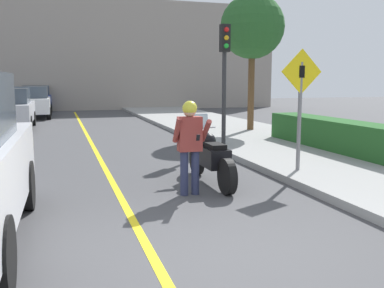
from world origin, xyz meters
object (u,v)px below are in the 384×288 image
object	(u,v)px
crossing_sign	(300,98)
parked_car_silver	(9,109)
street_tree	(252,27)
parked_car_white	(32,102)
motorcycle	(210,157)
person_biker	(190,138)
parked_car_blue	(37,98)
traffic_light	(225,61)

from	to	relation	value
crossing_sign	parked_car_silver	size ratio (longest dim) A/B	0.59
street_tree	crossing_sign	bearing A→B (deg)	-107.38
crossing_sign	parked_car_white	world-z (taller)	crossing_sign
motorcycle	parked_car_silver	xyz separation A→B (m)	(-4.72, 11.23, 0.34)
motorcycle	parked_car_white	size ratio (longest dim) A/B	0.56
motorcycle	crossing_sign	size ratio (longest dim) A/B	0.96
person_biker	parked_car_blue	distance (m)	23.27
crossing_sign	traffic_light	size ratio (longest dim) A/B	0.73
traffic_light	parked_car_silver	xyz separation A→B (m)	(-6.49, 7.44, -1.67)
street_tree	person_biker	bearing A→B (deg)	-121.57
traffic_light	street_tree	world-z (taller)	street_tree
motorcycle	person_biker	world-z (taller)	person_biker
parked_car_blue	crossing_sign	bearing A→B (deg)	-74.85
traffic_light	street_tree	xyz separation A→B (m)	(2.37, 3.29, 1.40)
person_biker	traffic_light	distance (m)	5.30
crossing_sign	street_tree	distance (m)	7.75
motorcycle	crossing_sign	distance (m)	2.23
crossing_sign	traffic_light	distance (m)	3.89
parked_car_white	motorcycle	bearing A→B (deg)	-76.24
parked_car_white	crossing_sign	bearing A→B (deg)	-70.21
person_biker	crossing_sign	bearing A→B (deg)	15.21
person_biker	crossing_sign	xyz separation A→B (m)	(2.56, 0.70, 0.64)
parked_car_silver	parked_car_white	distance (m)	5.59
parked_car_silver	parked_car_white	size ratio (longest dim) A/B	1.00
motorcycle	street_tree	distance (m)	8.88
motorcycle	traffic_light	bearing A→B (deg)	64.94
motorcycle	person_biker	size ratio (longest dim) A/B	1.44
street_tree	parked_car_white	world-z (taller)	street_tree
parked_car_white	parked_car_blue	distance (m)	5.54
parked_car_white	person_biker	bearing A→B (deg)	-78.73
person_biker	street_tree	distance (m)	9.57
parked_car_silver	parked_car_blue	bearing A→B (deg)	86.87
traffic_light	street_tree	distance (m)	4.29
motorcycle	parked_car_blue	distance (m)	22.69
person_biker	parked_car_silver	bearing A→B (deg)	108.93
traffic_light	parked_car_white	size ratio (longest dim) A/B	0.81
person_biker	parked_car_silver	distance (m)	12.60
traffic_light	parked_car_blue	xyz separation A→B (m)	(-5.88, 18.53, -1.67)
traffic_light	parked_car_blue	bearing A→B (deg)	107.60
parked_car_white	parked_car_silver	bearing A→B (deg)	-96.25
crossing_sign	traffic_light	world-z (taller)	traffic_light
motorcycle	crossing_sign	bearing A→B (deg)	0.01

